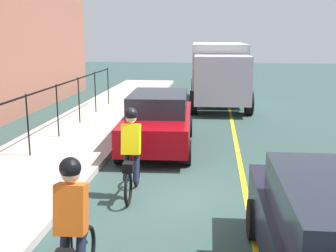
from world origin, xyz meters
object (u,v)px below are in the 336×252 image
cyclist_follow (73,231)px  cyclist_lead (132,153)px  parked_sedan_rear (158,120)px  box_truck_background (219,71)px

cyclist_follow → cyclist_lead: bearing=-2.6°
parked_sedan_rear → cyclist_lead: bearing=-3.2°
cyclist_lead → box_truck_background: bearing=-10.6°
cyclist_lead → cyclist_follow: (-3.38, 0.06, 0.00)m
cyclist_follow → parked_sedan_rear: 7.11m
cyclist_follow → parked_sedan_rear: (7.11, -0.10, -0.09)m
cyclist_lead → box_truck_background: size_ratio=0.27×
cyclist_follow → box_truck_background: (14.96, -1.86, 0.64)m
cyclist_lead → cyclist_follow: 3.38m
parked_sedan_rear → box_truck_background: 8.08m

